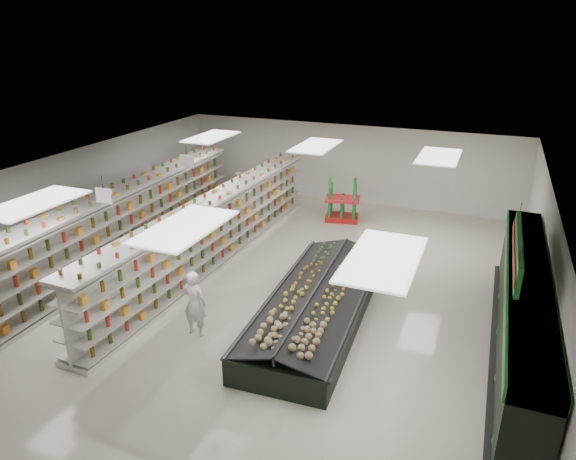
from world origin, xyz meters
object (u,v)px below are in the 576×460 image
at_px(soda_endcap, 343,201).
at_px(shopper_background, 240,193).
at_px(gondola_left, 113,232).
at_px(gondola_center, 214,233).
at_px(produce_island, 318,303).
at_px(shopper_main, 195,303).

height_order(soda_endcap, shopper_background, shopper_background).
height_order(gondola_left, shopper_background, gondola_left).
relative_size(gondola_center, soda_endcap, 7.49).
xyz_separation_m(gondola_left, gondola_center, (2.78, 1.27, -0.08)).
height_order(gondola_left, produce_island, gondola_left).
height_order(gondola_center, soda_endcap, gondola_center).
bearing_deg(shopper_main, gondola_left, -27.60).
bearing_deg(gondola_center, gondola_left, -154.21).
distance_m(soda_endcap, shopper_main, 8.82).
height_order(produce_island, soda_endcap, soda_endcap).
distance_m(gondola_center, shopper_background, 4.57).
bearing_deg(gondola_left, shopper_background, 73.80).
distance_m(gondola_center, produce_island, 4.55).
distance_m(gondola_left, soda_endcap, 8.30).
bearing_deg(soda_endcap, gondola_center, -117.82).
relative_size(gondola_center, shopper_background, 7.41).
bearing_deg(soda_endcap, shopper_main, -96.85).
bearing_deg(gondola_left, shopper_main, -31.27).
bearing_deg(shopper_main, soda_endcap, -94.89).
distance_m(gondola_left, gondola_center, 3.06).
bearing_deg(shopper_main, produce_island, -142.41).
relative_size(soda_endcap, shopper_background, 0.99).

